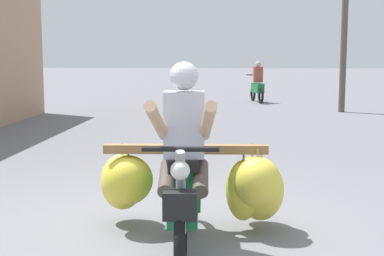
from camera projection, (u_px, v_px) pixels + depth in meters
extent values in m
plane|color=slate|center=(155.00, 234.00, 5.01)|extent=(120.00, 120.00, 0.00)
torus|color=black|center=(181.00, 241.00, 4.00)|extent=(0.10, 0.56, 0.56)
torus|color=black|center=(186.00, 198.00, 5.19)|extent=(0.10, 0.56, 0.56)
cube|color=#196638|center=(183.00, 216.00, 4.49)|extent=(0.26, 0.57, 0.08)
cube|color=#196638|center=(185.00, 183.00, 4.87)|extent=(0.31, 0.65, 0.36)
cube|color=black|center=(185.00, 160.00, 4.76)|extent=(0.29, 0.61, 0.10)
cylinder|color=gray|center=(181.00, 194.00, 4.02)|extent=(0.08, 0.29, 0.69)
cylinder|color=black|center=(181.00, 149.00, 3.93)|extent=(0.56, 0.06, 0.04)
sphere|color=silver|center=(180.00, 170.00, 3.87)|extent=(0.14, 0.14, 0.14)
cube|color=black|center=(180.00, 205.00, 3.87)|extent=(0.25, 0.17, 0.20)
cube|color=#196638|center=(181.00, 201.00, 3.96)|extent=(0.11, 0.28, 0.04)
cube|color=olive|center=(186.00, 149.00, 4.98)|extent=(1.50, 0.17, 0.08)
cube|color=olive|center=(186.00, 149.00, 5.16)|extent=(1.35, 0.14, 0.06)
ellipsoid|color=yellow|center=(243.00, 190.00, 5.04)|extent=(0.38, 0.35, 0.57)
cylinder|color=#998459|center=(244.00, 156.00, 4.99)|extent=(0.02, 0.02, 0.14)
ellipsoid|color=gold|center=(252.00, 184.00, 5.29)|extent=(0.38, 0.35, 0.53)
cylinder|color=#998459|center=(252.00, 152.00, 5.25)|extent=(0.02, 0.02, 0.16)
ellipsoid|color=gold|center=(129.00, 180.00, 5.05)|extent=(0.55, 0.52, 0.46)
cylinder|color=#998459|center=(128.00, 153.00, 5.02)|extent=(0.02, 0.02, 0.11)
ellipsoid|color=yellow|center=(261.00, 190.00, 5.11)|extent=(0.44, 0.40, 0.57)
cylinder|color=#998459|center=(261.00, 155.00, 5.07)|extent=(0.02, 0.02, 0.16)
ellipsoid|color=yellow|center=(122.00, 182.00, 5.32)|extent=(0.47, 0.43, 0.54)
cylinder|color=#998459|center=(122.00, 150.00, 5.28)|extent=(0.02, 0.02, 0.14)
ellipsoid|color=yellow|center=(257.00, 182.00, 4.92)|extent=(0.43, 0.39, 0.46)
cylinder|color=#998459|center=(258.00, 155.00, 4.89)|extent=(0.02, 0.02, 0.09)
cube|color=#B2B7C6|center=(184.00, 125.00, 4.59)|extent=(0.35, 0.23, 0.56)
sphere|color=silver|center=(184.00, 76.00, 4.52)|extent=(0.24, 0.24, 0.24)
cylinder|color=tan|center=(208.00, 122.00, 4.24)|extent=(0.17, 0.72, 0.39)
cylinder|color=tan|center=(158.00, 122.00, 4.25)|extent=(0.11, 0.72, 0.39)
cylinder|color=#4C4238|center=(201.00, 178.00, 4.53)|extent=(0.15, 0.44, 0.27)
cylinder|color=#4C4238|center=(167.00, 178.00, 4.54)|extent=(0.15, 0.44, 0.27)
torus|color=black|center=(253.00, 94.00, 19.24)|extent=(0.18, 0.53, 0.52)
torus|color=black|center=(261.00, 96.00, 18.16)|extent=(0.18, 0.53, 0.52)
cube|color=#196638|center=(258.00, 88.00, 18.57)|extent=(0.41, 0.93, 0.32)
cylinder|color=black|center=(254.00, 75.00, 19.10)|extent=(0.50, 0.13, 0.04)
cube|color=#994738|center=(258.00, 75.00, 18.49)|extent=(0.33, 0.26, 0.52)
sphere|color=tan|center=(258.00, 64.00, 18.46)|extent=(0.20, 0.20, 0.20)
cylinder|color=brown|center=(345.00, 8.00, 15.20)|extent=(0.18, 0.18, 5.85)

